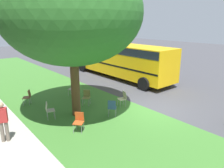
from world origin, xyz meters
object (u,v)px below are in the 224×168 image
street_tree (72,13)px  chair_5 (79,120)px  chair_3 (112,107)px  pedestrian_0 (3,120)px  chair_2 (86,96)px  school_bus (119,57)px  chair_1 (123,97)px  chair_0 (73,88)px  chair_6 (28,96)px  chair_4 (49,109)px

street_tree → chair_5: bearing=152.9°
chair_3 → chair_5: same height
chair_5 → pedestrian_0: pedestrian_0 is taller
chair_2 → street_tree: bearing=126.0°
chair_2 → chair_5: size_ratio=1.00×
school_bus → pedestrian_0: size_ratio=6.15×
chair_1 → school_bus: bearing=-40.1°
chair_0 → chair_1: same height
pedestrian_0 → chair_1: bearing=-92.2°
chair_5 → pedestrian_0: 3.00m
chair_5 → pedestrian_0: (1.19, 2.72, 0.41)m
chair_6 → chair_3: bearing=-148.2°
street_tree → chair_2: street_tree is taller
chair_0 → school_bus: size_ratio=0.08×
chair_0 → chair_3: (-4.13, 0.09, 0.00)m
chair_2 → chair_3: bearing=-177.3°
chair_4 → pedestrian_0: pedestrian_0 is taller
chair_1 → chair_5: same height
chair_4 → chair_6: 2.63m
chair_1 → chair_6: size_ratio=1.00×
chair_4 → chair_5: (-2.05, -0.47, 0.00)m
chair_1 → chair_2: bearing=43.8°
chair_6 → chair_0: bearing=-95.4°
chair_6 → pedestrian_0: bearing=148.7°
chair_1 → chair_2: (1.53, 1.47, 0.00)m
school_bus → pedestrian_0: 11.71m
street_tree → chair_2: bearing=-54.0°
chair_2 → chair_4: same height
chair_6 → pedestrian_0: size_ratio=0.52×
chair_4 → school_bus: size_ratio=0.08×
street_tree → chair_5: (-1.62, 0.83, -4.53)m
chair_1 → chair_2: size_ratio=1.00×
chair_6 → chair_2: bearing=-129.9°
chair_1 → chair_3: (-0.68, 1.37, 0.00)m
chair_5 → chair_6: size_ratio=1.00×
chair_2 → chair_4: size_ratio=1.00×
street_tree → chair_4: (0.43, 1.30, -4.53)m
chair_3 → chair_5: (-0.27, 2.12, 0.00)m
chair_0 → chair_4: 3.57m
street_tree → chair_5: street_tree is taller
street_tree → chair_1: 5.29m
street_tree → chair_1: (-0.67, -2.66, -4.53)m
school_bus → pedestrian_0: bearing=115.1°
chair_2 → chair_3: (-2.21, -0.10, 0.00)m
chair_3 → chair_6: 5.18m
chair_3 → chair_6: bearing=31.8°
chair_2 → chair_4: 2.53m
chair_5 → chair_0: bearing=-26.6°
chair_4 → chair_6: bearing=2.9°
chair_3 → chair_5: 2.14m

